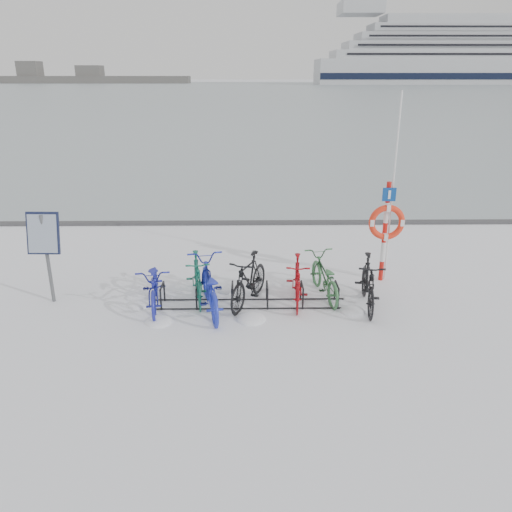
{
  "coord_description": "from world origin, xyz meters",
  "views": [
    {
      "loc": [
        -0.01,
        -9.4,
        4.52
      ],
      "look_at": [
        0.14,
        0.6,
        0.86
      ],
      "focal_mm": 35.0,
      "sensor_mm": 36.0,
      "label": 1
    }
  ],
  "objects_px": {
    "cruise_ferry": "(455,58)",
    "bike_rack": "(250,297)",
    "lifebuoy_station": "(387,222)",
    "info_board": "(44,239)"
  },
  "relations": [
    {
      "from": "lifebuoy_station",
      "to": "cruise_ferry",
      "type": "relative_size",
      "value": 0.03
    },
    {
      "from": "lifebuoy_station",
      "to": "cruise_ferry",
      "type": "distance_m",
      "value": 243.59
    },
    {
      "from": "info_board",
      "to": "cruise_ferry",
      "type": "relative_size",
      "value": 0.02
    },
    {
      "from": "cruise_ferry",
      "to": "bike_rack",
      "type": "bearing_deg",
      "value": -111.97
    },
    {
      "from": "lifebuoy_station",
      "to": "cruise_ferry",
      "type": "bearing_deg",
      "value": 68.59
    },
    {
      "from": "bike_rack",
      "to": "cruise_ferry",
      "type": "distance_m",
      "value": 245.91
    },
    {
      "from": "lifebuoy_station",
      "to": "bike_rack",
      "type": "bearing_deg",
      "value": -158.05
    },
    {
      "from": "info_board",
      "to": "bike_rack",
      "type": "bearing_deg",
      "value": -1.03
    },
    {
      "from": "info_board",
      "to": "lifebuoy_station",
      "type": "xyz_separation_m",
      "value": [
        7.2,
        1.03,
        0.01
      ]
    },
    {
      "from": "bike_rack",
      "to": "lifebuoy_station",
      "type": "relative_size",
      "value": 0.95
    }
  ]
}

